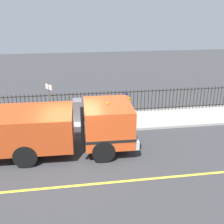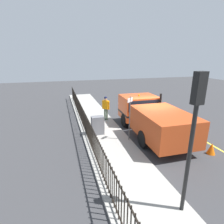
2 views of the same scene
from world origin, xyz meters
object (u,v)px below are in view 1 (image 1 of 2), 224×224
worker_standing (126,105)px  street_sign (50,103)px  work_truck (67,125)px  utility_cabinet (78,110)px

worker_standing → street_sign: street_sign is taller
street_sign → work_truck: bearing=-155.2°
worker_standing → utility_cabinet: (1.17, 2.48, -0.54)m
worker_standing → utility_cabinet: size_ratio=1.58×
work_truck → street_sign: bearing=-153.6°
work_truck → worker_standing: 3.68m
utility_cabinet → street_sign: street_sign is taller
worker_standing → street_sign: 3.86m
work_truck → street_sign: 1.92m
work_truck → utility_cabinet: (3.27, -0.54, -0.55)m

